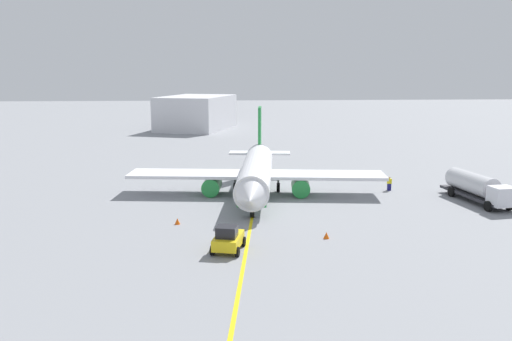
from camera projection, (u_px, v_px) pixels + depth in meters
The scene contains 9 objects.
ground_plane at pixel (256, 196), 61.55m from camera, with size 400.00×400.00×0.00m, color gray.
airplane at pixel (256, 173), 61.56m from camera, with size 28.91×30.43×9.54m.
fuel_tanker at pixel (477, 187), 58.21m from camera, with size 10.82×4.03×3.15m.
pushback_tug at pixel (228, 239), 42.49m from camera, with size 3.97×3.03×2.20m.
refueling_worker at pixel (389, 184), 64.12m from camera, with size 0.39×0.54×1.71m.
safety_cone_nose at pixel (177, 221), 50.04m from camera, with size 0.53×0.53×0.59m, color #F2590F.
safety_cone_wingtip at pixel (326, 235), 45.79m from camera, with size 0.52×0.52×0.58m, color #F2590F.
distant_hangar at pixel (196, 113), 131.04m from camera, with size 25.65×20.53×8.21m.
taxi_line_marking at pixel (256, 196), 61.54m from camera, with size 74.64×0.30×0.01m, color yellow.
Camera 1 is at (59.76, -4.25, 14.40)m, focal length 36.90 mm.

